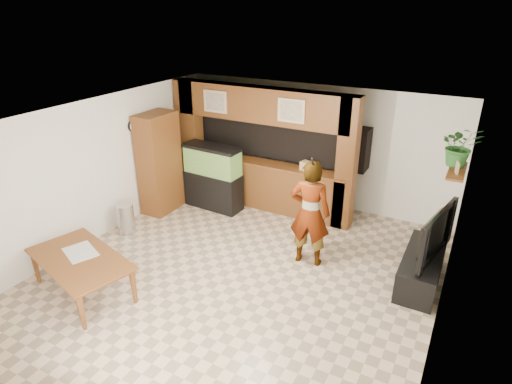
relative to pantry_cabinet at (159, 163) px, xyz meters
The scene contains 20 objects.
floor 3.19m from the pantry_cabinet, 26.48° to the right, with size 6.50×6.50×0.00m, color #C7A98A.
ceiling 3.39m from the pantry_cabinet, 26.48° to the right, with size 6.50×6.50×0.00m, color white.
wall_back 3.31m from the pantry_cabinet, 35.20° to the left, with size 6.00×6.00×0.00m, color white.
wall_left 1.40m from the pantry_cabinet, 102.57° to the right, with size 6.50×6.50×0.00m, color white.
wall_right 5.86m from the pantry_cabinet, 13.28° to the right, with size 6.50×6.50×0.00m, color white.
partition 2.19m from the pantry_cabinet, 36.40° to the left, with size 4.20×0.99×2.60m.
wall_clock 0.95m from the pantry_cabinet, 127.58° to the right, with size 0.05×0.25×0.25m.
wall_shelf 5.62m from the pantry_cabinet, ahead, with size 0.25×0.90×0.04m, color brown.
pantry_cabinet is the anchor object (origin of this frame).
trash_can 1.39m from the pantry_cabinet, 86.98° to the right, with size 0.33×0.33×0.60m, color #B2B2B7.
aquarium 1.16m from the pantry_cabinet, 33.23° to the left, with size 1.26×0.47×1.39m.
tv_stand 5.41m from the pantry_cabinet, ahead, with size 0.56×1.54×0.51m, color black.
television 5.35m from the pantry_cabinet, ahead, with size 1.37×0.18×0.79m, color black.
photo_frame 5.62m from the pantry_cabinet, ahead, with size 0.03×0.14×0.18m, color tan.
potted_plant 5.67m from the pantry_cabinet, ahead, with size 0.59×0.51×0.66m, color #2A6628.
person 3.57m from the pantry_cabinet, ahead, with size 0.68×0.45×1.86m, color #978353.
microphone 3.73m from the pantry_cabinet, ahead, with size 0.03×0.03×0.15m, color black.
dining_table 3.11m from the pantry_cabinet, 74.36° to the right, with size 1.75×0.97×0.61m, color brown.
newspaper_a 2.87m from the pantry_cabinet, 75.70° to the right, with size 0.56×0.41×0.01m, color silver.
counter_box 3.06m from the pantry_cabinet, 21.14° to the left, with size 0.27×0.18×0.18m, color tan.
Camera 1 is at (3.03, -5.06, 4.14)m, focal length 30.00 mm.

